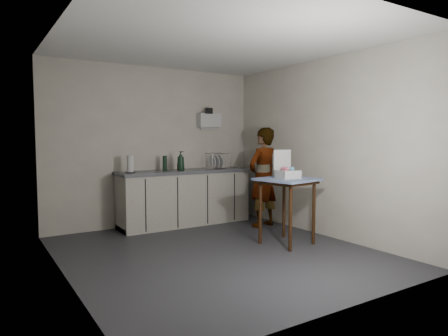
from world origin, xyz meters
TOP-DOWN VIEW (x-y plane):
  - ground at (0.00, 0.00)m, footprint 4.00×4.00m
  - wall_back at (0.00, 1.99)m, footprint 3.60×0.02m
  - wall_right at (1.79, 0.00)m, footprint 0.02×4.00m
  - wall_left at (-1.79, 0.00)m, footprint 0.02×4.00m
  - ceiling at (0.00, 0.00)m, footprint 3.60×4.00m
  - kitchen_counter at (0.40, 1.70)m, footprint 2.24×0.62m
  - wall_shelf at (1.00, 1.92)m, footprint 0.42×0.18m
  - side_table at (1.01, -0.15)m, footprint 0.81×0.81m
  - standing_man at (1.40, 0.88)m, footprint 0.65×0.50m
  - soap_bottle at (0.29, 1.61)m, footprint 0.17×0.17m
  - soda_can at (0.28, 1.67)m, footprint 0.06×0.06m
  - dark_bottle at (0.07, 1.75)m, footprint 0.07×0.07m
  - paper_towel at (-0.54, 1.65)m, footprint 0.15×0.15m
  - dish_rack at (1.03, 1.70)m, footprint 0.39×0.29m
  - bakery_box at (1.01, -0.15)m, footprint 0.31×0.32m

SIDE VIEW (x-z plane):
  - ground at x=0.00m, z-range 0.00..0.00m
  - kitchen_counter at x=0.40m, z-range -0.03..0.88m
  - side_table at x=1.01m, z-range 0.33..1.23m
  - standing_man at x=1.40m, z-range 0.00..1.61m
  - soda_can at x=0.28m, z-range 0.91..1.02m
  - dish_rack at x=1.03m, z-range 0.84..1.11m
  - bakery_box at x=1.01m, z-range 0.79..1.17m
  - dark_bottle at x=0.07m, z-range 0.91..1.15m
  - paper_towel at x=-0.54m, z-range 0.90..1.17m
  - soap_bottle at x=0.29m, z-range 0.91..1.23m
  - wall_back at x=0.00m, z-range 0.00..2.60m
  - wall_right at x=1.79m, z-range 0.00..2.60m
  - wall_left at x=-1.79m, z-range 0.00..2.60m
  - wall_shelf at x=1.00m, z-range 1.56..1.93m
  - ceiling at x=0.00m, z-range 2.59..2.60m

